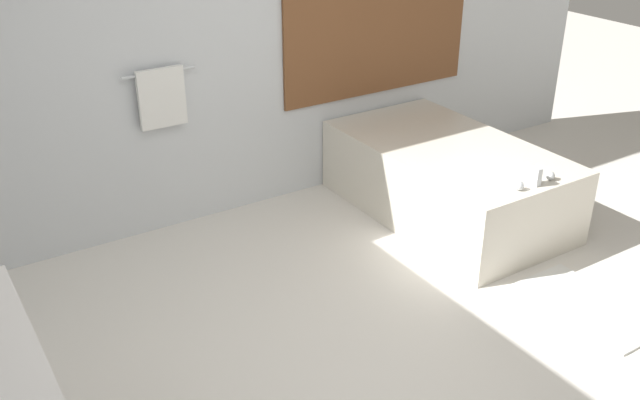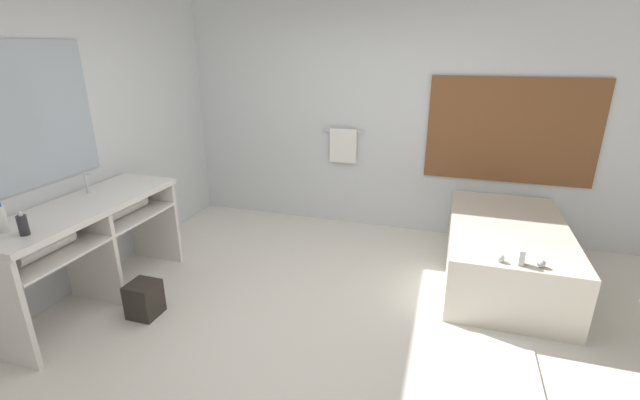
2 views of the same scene
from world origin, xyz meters
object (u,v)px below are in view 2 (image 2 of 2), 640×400
object	(u,v)px
water_bottle_1	(2,219)
waste_bin	(144,299)
soap_dispenser	(23,225)
bathtub	(505,249)

from	to	relation	value
water_bottle_1	waste_bin	size ratio (longest dim) A/B	0.71
water_bottle_1	soap_dispenser	distance (m)	0.18
water_bottle_1	soap_dispenser	size ratio (longest dim) A/B	1.22
bathtub	waste_bin	size ratio (longest dim) A/B	6.16
water_bottle_1	waste_bin	xyz separation A→B (m)	(0.60, 0.52, -0.84)
bathtub	soap_dispenser	world-z (taller)	soap_dispenser
soap_dispenser	waste_bin	size ratio (longest dim) A/B	0.58
bathtub	water_bottle_1	bearing A→B (deg)	-149.37
waste_bin	soap_dispenser	bearing A→B (deg)	-129.22
soap_dispenser	waste_bin	bearing A→B (deg)	50.78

